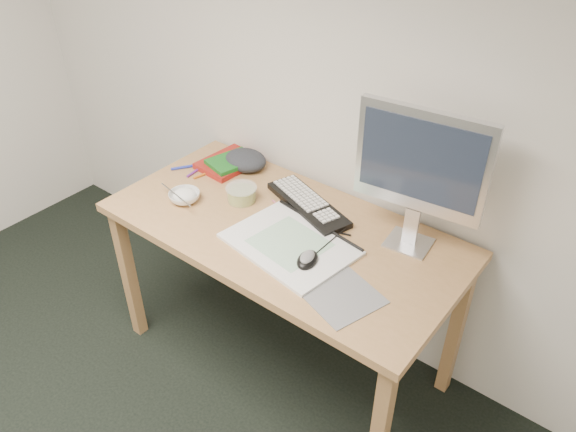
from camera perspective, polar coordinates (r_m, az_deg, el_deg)
name	(u,v)px	position (r m, az deg, el deg)	size (l,w,h in m)	color
desk	(283,243)	(2.21, -0.54, -2.80)	(1.40, 0.70, 0.75)	tan
mousepad	(340,294)	(1.88, 5.32, -7.92)	(0.25, 0.22, 0.00)	gray
sketchpad	(290,244)	(2.07, 0.18, -2.88)	(0.46, 0.33, 0.01)	silver
keyboard	(308,205)	(2.26, 2.06, 1.16)	(0.42, 0.13, 0.02)	black
monitor	(421,165)	(1.94, 13.34, 5.05)	(0.46, 0.16, 0.54)	silver
mouse	(307,257)	(1.97, 1.98, -4.20)	(0.07, 0.11, 0.04)	black
rice_bowl	(184,197)	(2.34, -10.47, 1.93)	(0.13, 0.13, 0.04)	silver
chopsticks	(176,195)	(2.31, -11.32, 2.14)	(0.02, 0.02, 0.21)	silver
fruit_tub	(242,194)	(2.30, -4.74, 2.26)	(0.13, 0.13, 0.06)	#D7D94C
book_red	(228,163)	(2.56, -6.08, 5.41)	(0.19, 0.26, 0.03)	maroon
book_green	(232,161)	(2.53, -5.72, 5.57)	(0.15, 0.20, 0.02)	#18611C
cloth_lump	(246,160)	(2.53, -4.33, 5.68)	(0.17, 0.14, 0.07)	#24252B
pencil_pink	(284,211)	(2.24, -0.38, 0.53)	(0.01, 0.01, 0.18)	#CD6680
pencil_tan	(298,218)	(2.20, 1.05, -0.24)	(0.01, 0.01, 0.18)	tan
pencil_black	(326,230)	(2.15, 3.90, -1.39)	(0.01, 0.01, 0.20)	black
marker_blue	(186,167)	(2.57, -10.34, 4.94)	(0.01, 0.01, 0.13)	#202EAE
marker_orange	(205,174)	(2.50, -8.39, 4.27)	(0.01, 0.01, 0.12)	#BF5F16
marker_purple	(197,170)	(2.53, -9.27, 4.59)	(0.01, 0.01, 0.12)	#63268C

